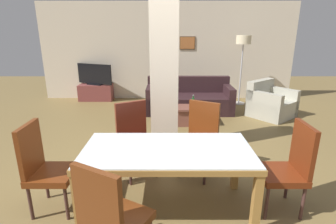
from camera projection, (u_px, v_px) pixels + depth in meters
The scene contains 16 objects.
ground_plane at pixel (168, 207), 2.99m from camera, with size 18.00×18.00×0.00m, color brown.
back_wall at pixel (168, 52), 7.47m from camera, with size 7.20×0.09×2.70m.
divider_pillar at pixel (165, 70), 4.00m from camera, with size 0.42×0.39×2.70m.
dining_table at pixel (168, 161), 2.81m from camera, with size 1.81×0.90×0.74m.
dining_chair_far_left at pixel (135, 137), 3.59m from camera, with size 0.63×0.63×1.01m.
dining_chair_far_right at pixel (201, 136), 3.60m from camera, with size 0.63×0.63×1.01m.
dining_chair_head_right at pixel (290, 165), 2.83m from camera, with size 0.46×0.46×1.01m.
dining_chair_near_left at pixel (111, 216), 2.06m from camera, with size 0.63×0.63×1.01m.
dining_chair_head_left at pixel (45, 165), 2.83m from camera, with size 0.46×0.46×1.01m.
sofa at pixel (190, 100), 6.50m from camera, with size 2.07×0.91×0.82m.
armchair at pixel (271, 104), 6.11m from camera, with size 1.22×1.22×0.82m.
coffee_table at pixel (192, 115), 5.61m from camera, with size 0.70×0.48×0.39m.
bottle at pixel (194, 102), 5.57m from camera, with size 0.07×0.07×0.25m.
tv_stand at pixel (97, 92), 7.54m from camera, with size 0.94×0.40×0.46m.
tv_screen at pixel (95, 75), 7.39m from camera, with size 1.04×0.48×0.59m.
floor_lamp at pixel (244, 46), 6.80m from camera, with size 0.38×0.38×1.82m.
Camera 1 is at (0.01, -2.53, 1.93)m, focal length 28.00 mm.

